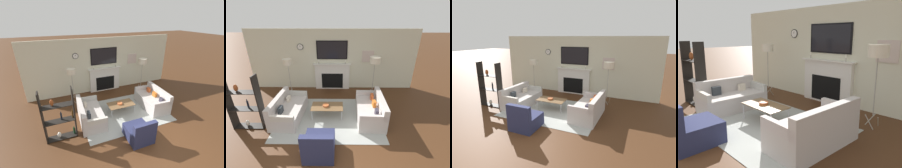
% 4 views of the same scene
% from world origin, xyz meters
% --- Properties ---
extents(ground_plane, '(60.00, 60.00, 0.00)m').
position_xyz_m(ground_plane, '(0.00, 0.00, 0.00)').
color(ground_plane, '#432614').
extents(fireplace_wall, '(7.50, 0.28, 2.70)m').
position_xyz_m(fireplace_wall, '(0.00, 4.64, 1.23)').
color(fireplace_wall, beige).
rests_on(fireplace_wall, ground_plane).
extents(area_rug, '(3.40, 2.42, 0.01)m').
position_xyz_m(area_rug, '(0.00, 2.28, 0.01)').
color(area_rug, '#969993').
rests_on(area_rug, ground_plane).
extents(couch_left, '(0.92, 1.66, 0.77)m').
position_xyz_m(couch_left, '(-1.39, 2.28, 0.28)').
color(couch_left, '#B7AEA8').
rests_on(couch_left, ground_plane).
extents(couch_right, '(0.89, 1.65, 0.80)m').
position_xyz_m(couch_right, '(1.39, 2.28, 0.29)').
color(couch_right, '#B7AEA8').
rests_on(couch_right, ground_plane).
extents(armchair, '(0.75, 0.83, 0.83)m').
position_xyz_m(armchair, '(-0.16, 0.79, 0.27)').
color(armchair, '#232747').
rests_on(armchair, ground_plane).
extents(coffee_table, '(1.06, 0.57, 0.40)m').
position_xyz_m(coffee_table, '(-0.08, 2.36, 0.37)').
color(coffee_table, brown).
rests_on(coffee_table, ground_plane).
extents(decorative_bowl, '(0.21, 0.21, 0.06)m').
position_xyz_m(decorative_bowl, '(-0.13, 2.36, 0.43)').
color(decorative_bowl, '#B35B2B').
rests_on(decorative_bowl, coffee_table).
extents(floor_lamp_left, '(0.36, 0.36, 1.64)m').
position_xyz_m(floor_lamp_left, '(-1.73, 3.79, 1.49)').
color(floor_lamp_left, '#9E998E').
rests_on(floor_lamp_left, ground_plane).
extents(floor_lamp_right, '(0.41, 0.41, 1.73)m').
position_xyz_m(floor_lamp_right, '(1.73, 3.79, 1.57)').
color(floor_lamp_right, '#9E998E').
rests_on(floor_lamp_right, ground_plane).
extents(shelf_unit, '(0.96, 0.28, 1.74)m').
position_xyz_m(shelf_unit, '(-2.44, 1.78, 0.79)').
color(shelf_unit, black).
rests_on(shelf_unit, ground_plane).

